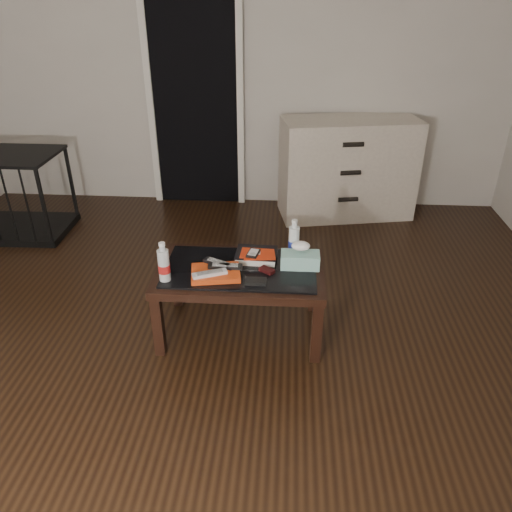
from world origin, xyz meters
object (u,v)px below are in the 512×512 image
at_px(water_bottle_left, 164,262).
at_px(water_bottle_right, 294,238).
at_px(dresser, 347,168).
at_px(pet_crate, 13,208).
at_px(coffee_table, 240,277).
at_px(textbook, 256,255).
at_px(tissue_box, 300,260).

relative_size(water_bottle_left, water_bottle_right, 1.00).
height_order(dresser, pet_crate, dresser).
xyz_separation_m(coffee_table, water_bottle_left, (-0.42, -0.17, 0.18)).
xyz_separation_m(textbook, water_bottle_left, (-0.51, -0.28, 0.10)).
bearing_deg(water_bottle_left, dresser, 59.19).
bearing_deg(textbook, pet_crate, 153.98).
height_order(coffee_table, water_bottle_left, water_bottle_left).
xyz_separation_m(pet_crate, tissue_box, (2.47, -1.25, 0.28)).
relative_size(dresser, pet_crate, 1.39).
relative_size(coffee_table, water_bottle_left, 4.20).
bearing_deg(water_bottle_right, dresser, 73.95).
relative_size(water_bottle_left, tissue_box, 1.03).
distance_m(dresser, textbook, 1.91).
height_order(coffee_table, water_bottle_right, water_bottle_right).
height_order(coffee_table, pet_crate, pet_crate).
bearing_deg(tissue_box, dresser, 75.97).
distance_m(dresser, water_bottle_right, 1.78).
bearing_deg(coffee_table, water_bottle_left, -158.28).
distance_m(coffee_table, tissue_box, 0.37).
relative_size(coffee_table, textbook, 4.00).
xyz_separation_m(coffee_table, water_bottle_right, (0.32, 0.18, 0.18)).
bearing_deg(coffee_table, water_bottle_right, 29.81).
bearing_deg(tissue_box, coffee_table, -174.34).
distance_m(pet_crate, water_bottle_right, 2.69).
distance_m(dresser, pet_crate, 2.99).
distance_m(water_bottle_left, water_bottle_right, 0.81).
bearing_deg(pet_crate, dresser, 10.27).
bearing_deg(pet_crate, water_bottle_left, -41.80).
height_order(water_bottle_right, tissue_box, water_bottle_right).
xyz_separation_m(coffee_table, tissue_box, (0.36, 0.04, 0.11)).
relative_size(textbook, water_bottle_right, 1.05).
bearing_deg(textbook, water_bottle_left, -149.03).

